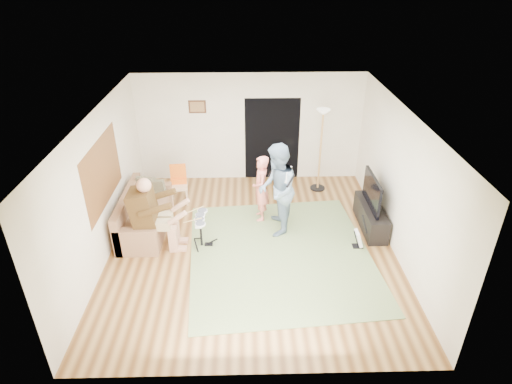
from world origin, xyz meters
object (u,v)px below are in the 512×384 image
sofa (142,217)px  drum_kit (201,233)px  singer (261,189)px  tv_cabinet (371,217)px  guitarist (277,190)px  dining_chair (180,190)px  television (372,192)px  guitar_spare (359,238)px  torchiere_lamp (322,136)px

sofa → drum_kit: (1.29, -0.65, 0.03)m
sofa → drum_kit: 1.44m
singer → tv_cabinet: 2.38m
sofa → guitarist: size_ratio=1.05×
sofa → dining_chair: size_ratio=2.25×
drum_kit → television: (3.45, 0.59, 0.55)m
drum_kit → dining_chair: (-0.65, 1.76, 0.02)m
drum_kit → guitarist: bearing=18.3°
drum_kit → television: 3.54m
tv_cabinet → television: bearing=180.0°
guitarist → television: 1.95m
guitar_spare → sofa: bearing=170.0°
tv_cabinet → television: (-0.05, 0.00, 0.60)m
torchiere_lamp → guitar_spare: bearing=-80.0°
singer → dining_chair: 2.04m
guitar_spare → dining_chair: dining_chair is taller
television → singer: bearing=169.8°
drum_kit → television: bearing=9.6°
guitar_spare → dining_chair: (-3.73, 1.88, 0.11)m
tv_cabinet → drum_kit: bearing=-170.5°
singer → guitar_spare: bearing=55.5°
torchiere_lamp → drum_kit: bearing=-138.9°
guitar_spare → torchiere_lamp: bearing=100.0°
drum_kit → television: size_ratio=0.63×
torchiere_lamp → television: bearing=-65.4°
singer → guitar_spare: size_ratio=1.99×
guitarist → dining_chair: bearing=-116.9°
tv_cabinet → television: size_ratio=1.27×
guitar_spare → television: television is taller
dining_chair → television: size_ratio=0.81×
singer → dining_chair: bearing=-116.3°
sofa → tv_cabinet: size_ratio=1.44×
tv_cabinet → guitarist: bearing=-177.5°
guitar_spare → tv_cabinet: bearing=59.9°
guitar_spare → tv_cabinet: 0.82m
sofa → torchiere_lamp: (3.95, 1.67, 1.12)m
singer → torchiere_lamp: torchiere_lamp is taller
guitarist → dining_chair: 2.57m
tv_cabinet → dining_chair: bearing=164.2°
guitarist → torchiere_lamp: (1.15, 1.82, 0.43)m
drum_kit → singer: singer is taller
television → tv_cabinet: bearing=0.0°
guitar_spare → tv_cabinet: size_ratio=0.53×
sofa → torchiere_lamp: 4.43m
sofa → singer: size_ratio=1.38×
guitarist → tv_cabinet: bearing=96.0°
tv_cabinet → sofa: bearing=179.2°
guitar_spare → tv_cabinet: (0.41, 0.71, 0.04)m
torchiere_lamp → dining_chair: size_ratio=2.26×
torchiere_lamp → tv_cabinet: 2.24m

